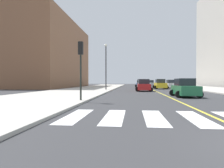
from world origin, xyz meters
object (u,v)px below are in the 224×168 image
Objects in this scene: car_white_third at (171,84)px; car_gray_seventh at (141,84)px; car_blue_fourth at (140,84)px; traffic_light_far_corner at (81,59)px; car_green_second at (185,88)px; street_lamp at (106,63)px; car_yellow_sixth at (160,84)px; car_silver_nearest at (151,83)px; car_red_fifth at (144,86)px.

car_white_third is 0.91× the size of car_gray_seventh.
car_blue_fourth is 40.67m from traffic_light_far_corner.
car_blue_fourth is (-3.48, 34.06, -0.04)m from car_green_second.
street_lamp is at bearing 91.95° from traffic_light_far_corner.
traffic_light_far_corner is (-9.66, -26.66, 2.39)m from car_yellow_sixth.
car_silver_nearest is 0.99× the size of car_green_second.
car_white_third is at bearing 65.07° from car_red_fifth.
car_silver_nearest is 1.03× the size of car_blue_fourth.
traffic_light_far_corner reaches higher than car_blue_fourth.
car_green_second is 26.15m from car_white_third.
car_blue_fourth is 5.94m from car_gray_seventh.
car_silver_nearest reaches higher than car_blue_fourth.
car_blue_fourth is at bearing 72.70° from street_lamp.
car_yellow_sixth is (3.75, -13.50, 0.11)m from car_blue_fourth.
car_green_second is at bearing 89.70° from car_silver_nearest.
car_silver_nearest is 0.95× the size of traffic_light_far_corner.
car_silver_nearest is 0.90× the size of car_gray_seventh.
car_white_third is at bearing 43.82° from street_lamp.
traffic_light_far_corner is (-5.75, -17.04, 2.44)m from car_red_fifth.
car_red_fifth is 0.91× the size of car_gray_seventh.
car_green_second is at bearing 33.04° from traffic_light_far_corner.
car_gray_seventh reaches higher than car_silver_nearest.
car_white_third is at bearing -99.28° from car_green_second.
street_lamp reaches higher than car_red_fifth.
car_yellow_sixth reaches higher than car_green_second.
car_silver_nearest is 0.93× the size of car_yellow_sixth.
car_blue_fourth is at bearing 65.23° from car_silver_nearest.
car_gray_seventh is at bearing 65.97° from street_lamp.
car_gray_seventh is (0.33, 17.18, 0.07)m from car_red_fifth.
car_yellow_sixth is at bearing -76.86° from car_blue_fourth.
car_gray_seventh reaches higher than car_blue_fourth.
car_silver_nearest is 8.86m from car_blue_fourth.
traffic_light_far_corner is (-5.91, -40.17, 2.49)m from car_blue_fourth.
car_green_second is 0.99× the size of car_white_third.
car_white_third is at bearing -121.25° from car_yellow_sixth.
car_yellow_sixth is (3.91, 9.62, 0.05)m from car_red_fifth.
car_blue_fourth is (-6.91, 8.13, -0.05)m from car_white_third.
car_red_fifth is at bearing -73.38° from car_green_second.
car_blue_fourth is at bearing 81.63° from traffic_light_far_corner.
street_lamp is (-10.31, -7.55, 3.84)m from car_yellow_sixth.
car_yellow_sixth is 13.34m from street_lamp.
car_gray_seventh reaches higher than car_green_second.
car_red_fifth is at bearing 67.06° from car_yellow_sixth.
street_lamp reaches higher than car_yellow_sixth.
car_green_second is 11.46m from traffic_light_far_corner.
car_white_third is 0.96× the size of traffic_light_far_corner.
car_red_fifth reaches higher than car_silver_nearest.
car_red_fifth is at bearing -88.36° from car_gray_seventh.
car_yellow_sixth is at bearing 58.77° from car_white_third.
car_silver_nearest is 21.55m from car_yellow_sixth.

